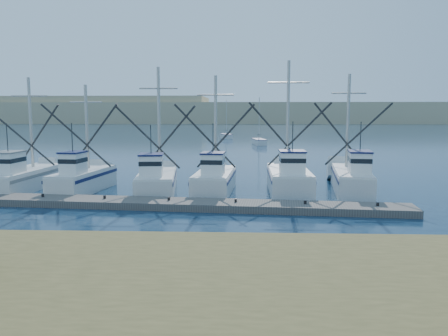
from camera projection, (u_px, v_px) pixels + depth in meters
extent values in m
plane|color=#0D223C|center=(276.00, 239.00, 19.56)|extent=(500.00, 500.00, 0.00)
cube|color=#5F5A55|center=(137.00, 203.00, 26.24)|extent=(32.33, 4.99, 0.43)
cube|color=tan|center=(245.00, 113.00, 227.01)|extent=(360.00, 60.00, 10.00)
cube|color=silver|center=(25.00, 180.00, 31.90)|extent=(2.87, 8.14, 1.40)
cube|color=white|center=(9.00, 164.00, 29.68)|extent=(1.52, 2.03, 1.50)
cylinder|color=#B7B2A8|center=(31.00, 123.00, 32.73)|extent=(0.22, 0.22, 6.80)
cube|color=silver|center=(83.00, 182.00, 31.06)|extent=(2.95, 6.92, 1.43)
cube|color=white|center=(73.00, 164.00, 29.17)|extent=(1.43, 1.78, 1.50)
cylinder|color=#B7B2A8|center=(87.00, 128.00, 31.70)|extent=(0.22, 0.22, 6.16)
cube|color=silver|center=(157.00, 183.00, 31.06)|extent=(3.35, 7.36, 1.29)
cube|color=white|center=(151.00, 166.00, 29.07)|extent=(1.66, 1.90, 1.50)
cylinder|color=#B7B2A8|center=(159.00, 120.00, 31.69)|extent=(0.22, 0.22, 7.56)
cube|color=silver|center=(215.00, 182.00, 30.83)|extent=(2.88, 7.14, 1.41)
cube|color=white|center=(213.00, 165.00, 28.86)|extent=(1.51, 1.80, 1.50)
cylinder|color=#B7B2A8|center=(216.00, 124.00, 31.48)|extent=(0.22, 0.22, 6.82)
cube|color=silver|center=(289.00, 181.00, 30.86)|extent=(2.82, 7.54, 1.53)
cube|color=white|center=(292.00, 163.00, 28.76)|extent=(1.60, 1.85, 1.50)
cylinder|color=#B7B2A8|center=(288.00, 115.00, 31.53)|extent=(0.22, 0.22, 7.76)
cube|color=silver|center=(351.00, 181.00, 31.13)|extent=(3.47, 8.65, 1.51)
cube|color=white|center=(359.00, 164.00, 28.80)|extent=(1.60, 2.22, 1.50)
cylinder|color=#B7B2A8|center=(348.00, 122.00, 32.02)|extent=(0.22, 0.22, 6.88)
cube|color=silver|center=(259.00, 142.00, 75.48)|extent=(2.46, 5.70, 0.90)
cylinder|color=#B7B2A8|center=(259.00, 118.00, 75.26)|extent=(0.12, 0.12, 7.20)
cube|color=silver|center=(226.00, 136.00, 92.69)|extent=(2.84, 5.74, 0.90)
cylinder|color=#B7B2A8|center=(226.00, 117.00, 92.46)|extent=(0.12, 0.12, 7.20)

